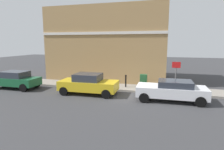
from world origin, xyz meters
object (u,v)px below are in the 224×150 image
object	(u,v)px
bollard_near_cabinet	(126,80)
car_yellow	(88,84)
car_white	(172,90)
car_green	(16,80)
utility_cabinet	(143,82)
street_sign	(176,72)

from	to	relation	value
bollard_near_cabinet	car_yellow	bearing A→B (deg)	135.55
car_white	car_green	distance (m)	12.51
car_white	bollard_near_cabinet	bearing A→B (deg)	-35.84
car_yellow	utility_cabinet	world-z (taller)	car_yellow
car_green	utility_cabinet	distance (m)	10.63
bollard_near_cabinet	car_white	bearing A→B (deg)	-124.40
car_white	bollard_near_cabinet	size ratio (longest dim) A/B	4.32
car_green	street_sign	distance (m)	12.94
utility_cabinet	car_white	bearing A→B (deg)	-137.96
car_white	car_yellow	bearing A→B (deg)	-2.33
utility_cabinet	bollard_near_cabinet	size ratio (longest dim) A/B	1.11
car_green	bollard_near_cabinet	size ratio (longest dim) A/B	3.79
car_white	street_sign	xyz separation A→B (m)	(1.85, -0.28, 0.93)
car_white	car_yellow	distance (m)	5.94
car_green	street_sign	bearing A→B (deg)	-172.29
bollard_near_cabinet	street_sign	distance (m)	4.05
car_yellow	car_green	size ratio (longest dim) A/B	1.11
car_white	bollard_near_cabinet	distance (m)	4.37
car_green	street_sign	xyz separation A→B (m)	(1.81, -12.78, 0.90)
car_yellow	street_sign	world-z (taller)	street_sign
car_green	car_yellow	bearing A→B (deg)	-179.86
car_white	car_yellow	xyz separation A→B (m)	(0.09, 5.94, 0.05)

